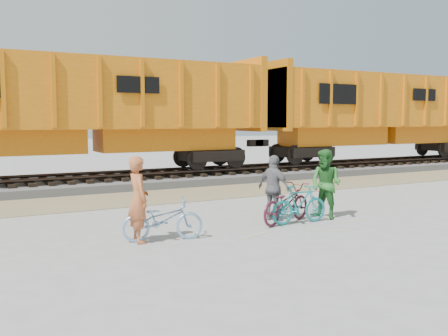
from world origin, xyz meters
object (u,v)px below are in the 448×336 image
(bicycle_teal, at_px, (299,204))
(person_man, at_px, (326,184))
(bicycle_blue, at_px, (163,219))
(bicycle_maroon, at_px, (286,204))
(hopper_car_right, at_px, (380,112))
(person_woman, at_px, (274,188))
(person_solo, at_px, (138,199))
(hopper_car_center, at_px, (89,108))

(bicycle_teal, bearing_deg, person_man, -77.41)
(bicycle_blue, relative_size, bicycle_teal, 1.08)
(bicycle_blue, relative_size, bicycle_maroon, 0.92)
(hopper_car_right, xyz_separation_m, bicycle_maroon, (-12.33, -9.00, -2.51))
(bicycle_maroon, bearing_deg, person_woman, -6.65)
(hopper_car_right, distance_m, bicycle_blue, 18.40)
(person_solo, xyz_separation_m, person_woman, (3.78, 0.54, -0.07))
(hopper_car_right, bearing_deg, bicycle_teal, -142.68)
(hopper_car_center, distance_m, person_woman, 9.23)
(person_solo, bearing_deg, person_woman, -80.73)
(bicycle_blue, relative_size, person_man, 0.96)
(hopper_car_right, height_order, person_man, hopper_car_right)
(bicycle_maroon, bearing_deg, bicycle_teal, -150.52)
(bicycle_blue, distance_m, bicycle_teal, 3.63)
(person_woman, bearing_deg, bicycle_teal, -165.47)
(hopper_car_center, relative_size, bicycle_teal, 8.71)
(bicycle_blue, height_order, person_man, person_man)
(hopper_car_center, height_order, person_solo, hopper_car_center)
(person_woman, bearing_deg, bicycle_blue, 85.73)
(bicycle_teal, bearing_deg, hopper_car_right, -51.40)
(person_solo, height_order, person_woman, person_solo)
(bicycle_teal, xyz_separation_m, person_solo, (-4.12, 0.07, 0.43))
(person_man, relative_size, person_woman, 1.08)
(bicycle_teal, height_order, person_woman, person_woman)
(bicycle_teal, xyz_separation_m, person_woman, (-0.35, 0.61, 0.36))
(bicycle_blue, bearing_deg, hopper_car_center, 8.61)
(hopper_car_right, distance_m, person_woman, 15.26)
(bicycle_maroon, bearing_deg, hopper_car_center, -4.13)
(bicycle_teal, bearing_deg, hopper_car_center, 18.90)
(bicycle_maroon, bearing_deg, bicycle_blue, 73.39)
(bicycle_maroon, bearing_deg, person_man, -111.04)
(bicycle_maroon, relative_size, person_solo, 1.03)
(bicycle_blue, xyz_separation_m, person_solo, (-0.50, 0.10, 0.46))
(hopper_car_right, bearing_deg, hopper_car_center, 180.00)
(person_man, bearing_deg, person_solo, -106.03)
(person_man, xyz_separation_m, person_woman, (-1.35, 0.41, -0.06))
(bicycle_teal, height_order, person_man, person_man)
(bicycle_blue, bearing_deg, person_solo, 91.64)
(hopper_car_right, height_order, bicycle_teal, hopper_car_right)
(hopper_car_center, distance_m, person_solo, 9.45)
(hopper_car_center, bearing_deg, person_solo, -97.49)
(person_solo, bearing_deg, bicycle_maroon, -86.80)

